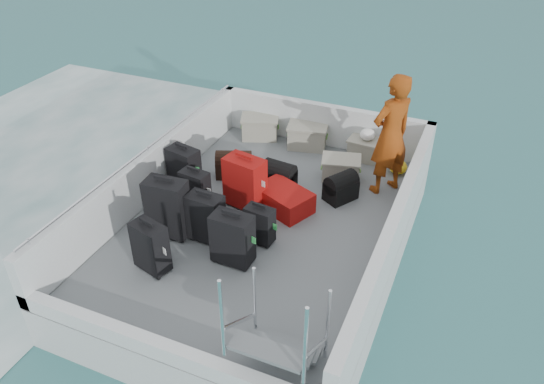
% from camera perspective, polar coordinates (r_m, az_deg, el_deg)
% --- Properties ---
extents(ground, '(160.00, 160.00, 0.00)m').
position_cam_1_polar(ground, '(7.53, -0.94, -6.97)').
color(ground, '#185254').
rests_on(ground, ground).
extents(wake_foam, '(10.00, 10.00, 0.00)m').
position_cam_1_polar(wake_foam, '(10.12, -26.60, 0.79)').
color(wake_foam, white).
rests_on(wake_foam, ground).
extents(ferry_hull, '(3.60, 5.00, 0.60)m').
position_cam_1_polar(ferry_hull, '(7.33, -0.96, -5.19)').
color(ferry_hull, silver).
rests_on(ferry_hull, ground).
extents(deck, '(3.30, 4.70, 0.02)m').
position_cam_1_polar(deck, '(7.14, -0.98, -3.25)').
color(deck, slate).
rests_on(deck, ferry_hull).
extents(deck_fittings, '(3.60, 5.00, 0.90)m').
position_cam_1_polar(deck_fittings, '(6.57, 0.61, -2.85)').
color(deck_fittings, silver).
rests_on(deck_fittings, deck).
extents(suitcase_0, '(0.54, 0.33, 0.80)m').
position_cam_1_polar(suitcase_0, '(6.82, -11.17, -1.75)').
color(suitcase_0, black).
rests_on(suitcase_0, deck).
extents(suitcase_1, '(0.41, 0.27, 0.58)m').
position_cam_1_polar(suitcase_1, '(7.30, -8.23, 0.16)').
color(suitcase_1, black).
rests_on(suitcase_1, deck).
extents(suitcase_2, '(0.50, 0.36, 0.65)m').
position_cam_1_polar(suitcase_2, '(7.74, -9.44, 2.45)').
color(suitcase_2, black).
rests_on(suitcase_2, deck).
extents(suitcase_3, '(0.47, 0.35, 0.64)m').
position_cam_1_polar(suitcase_3, '(6.36, -12.93, -5.85)').
color(suitcase_3, black).
rests_on(suitcase_3, deck).
extents(suitcase_4, '(0.46, 0.29, 0.66)m').
position_cam_1_polar(suitcase_4, '(6.69, -7.12, -2.82)').
color(suitcase_4, black).
rests_on(suitcase_4, deck).
extents(suitcase_5, '(0.59, 0.42, 0.74)m').
position_cam_1_polar(suitcase_5, '(7.25, -2.94, 1.00)').
color(suitcase_5, '#9D0C0C').
rests_on(suitcase_5, deck).
extents(suitcase_6, '(0.49, 0.30, 0.67)m').
position_cam_1_polar(suitcase_6, '(6.32, -4.27, -5.10)').
color(suitcase_6, black).
rests_on(suitcase_6, deck).
extents(suitcase_7, '(0.38, 0.25, 0.51)m').
position_cam_1_polar(suitcase_7, '(6.65, -1.34, -3.60)').
color(suitcase_7, black).
rests_on(suitcase_7, deck).
extents(suitcase_8, '(0.90, 0.77, 0.30)m').
position_cam_1_polar(suitcase_8, '(7.30, 1.25, -0.79)').
color(suitcase_8, '#9D0C0C').
rests_on(suitcase_8, deck).
extents(duffel_0, '(0.61, 0.48, 0.32)m').
position_cam_1_polar(duffel_0, '(8.04, -4.12, 2.75)').
color(duffel_0, black).
rests_on(duffel_0, deck).
extents(duffel_1, '(0.49, 0.35, 0.32)m').
position_cam_1_polar(duffel_1, '(7.76, 0.80, 1.58)').
color(duffel_1, black).
rests_on(duffel_1, deck).
extents(duffel_2, '(0.49, 0.53, 0.32)m').
position_cam_1_polar(duffel_2, '(7.55, 7.40, 0.28)').
color(duffel_2, black).
rests_on(duffel_2, deck).
extents(crate_0, '(0.69, 0.59, 0.35)m').
position_cam_1_polar(crate_0, '(9.12, -1.30, 6.91)').
color(crate_0, gray).
rests_on(crate_0, deck).
extents(crate_1, '(0.68, 0.54, 0.37)m').
position_cam_1_polar(crate_1, '(8.83, 3.82, 5.94)').
color(crate_1, gray).
rests_on(crate_1, deck).
extents(crate_2, '(0.54, 0.39, 0.31)m').
position_cam_1_polar(crate_2, '(8.61, 10.06, 4.48)').
color(crate_2, gray).
rests_on(crate_2, deck).
extents(crate_3, '(0.61, 0.49, 0.32)m').
position_cam_1_polar(crate_3, '(8.01, 7.40, 2.41)').
color(crate_3, gray).
rests_on(crate_3, deck).
extents(yellow_bag, '(0.28, 0.26, 0.22)m').
position_cam_1_polar(yellow_bag, '(8.34, 13.39, 2.65)').
color(yellow_bag, yellow).
rests_on(yellow_bag, deck).
extents(white_bag, '(0.24, 0.24, 0.18)m').
position_cam_1_polar(white_bag, '(8.50, 10.22, 5.93)').
color(white_bag, white).
rests_on(white_bag, crate_2).
extents(passenger, '(0.73, 0.78, 1.77)m').
position_cam_1_polar(passenger, '(7.52, 12.65, 5.99)').
color(passenger, '#C54F12').
rests_on(passenger, deck).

